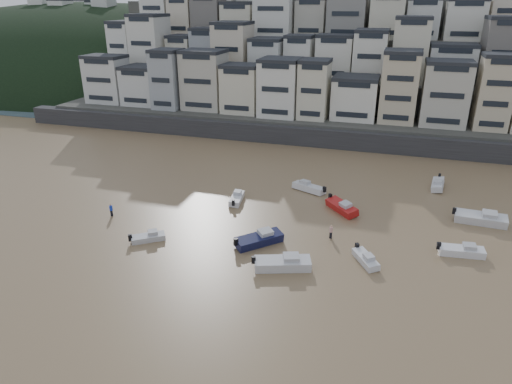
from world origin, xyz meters
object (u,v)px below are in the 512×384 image
(boat_e, at_px, (342,206))
(person_pink, at_px, (331,232))
(boat_b, at_px, (366,258))
(boat_h, at_px, (309,186))
(person_blue, at_px, (111,210))
(boat_c, at_px, (259,238))
(boat_j, at_px, (148,236))
(boat_d, at_px, (462,249))
(boat_a, at_px, (283,262))
(boat_i, at_px, (438,183))
(boat_g, at_px, (481,217))
(boat_f, at_px, (237,197))

(boat_e, relative_size, person_pink, 3.34)
(boat_b, height_order, boat_h, boat_h)
(person_blue, bearing_deg, boat_c, -4.25)
(boat_j, bearing_deg, boat_b, -29.74)
(boat_j, bearing_deg, boat_d, -23.79)
(boat_e, bearing_deg, boat_j, -97.37)
(boat_a, height_order, boat_i, boat_a)
(boat_d, height_order, boat_g, boat_g)
(boat_j, height_order, person_blue, person_blue)
(boat_h, relative_size, person_blue, 3.22)
(boat_b, relative_size, boat_h, 0.81)
(boat_g, height_order, person_blue, boat_g)
(boat_g, distance_m, person_pink, 19.96)
(boat_a, bearing_deg, boat_i, 40.55)
(boat_a, xyz_separation_m, person_pink, (3.83, 8.29, -0.01))
(boat_d, distance_m, boat_j, 35.77)
(boat_f, bearing_deg, boat_d, -110.91)
(boat_h, height_order, person_pink, person_pink)
(person_pink, bearing_deg, boat_e, 88.03)
(boat_h, distance_m, person_pink, 14.62)
(person_pink, bearing_deg, person_blue, -175.05)
(boat_i, bearing_deg, boat_e, -38.35)
(boat_e, height_order, person_pink, person_pink)
(boat_f, distance_m, person_pink, 15.84)
(boat_b, distance_m, boat_h, 20.50)
(boat_c, xyz_separation_m, boat_f, (-6.57, 10.83, -0.18))
(boat_d, bearing_deg, boat_e, 145.69)
(boat_c, height_order, person_blue, person_blue)
(boat_b, height_order, boat_i, boat_i)
(boat_g, bearing_deg, boat_j, -153.18)
(boat_c, distance_m, person_pink, 8.71)
(boat_c, distance_m, boat_h, 17.80)
(boat_f, relative_size, person_blue, 2.84)
(boat_e, relative_size, boat_h, 1.04)
(boat_g, height_order, boat_h, boat_g)
(boat_d, relative_size, person_pink, 3.02)
(boat_b, bearing_deg, boat_j, -115.45)
(boat_c, relative_size, boat_h, 1.12)
(boat_d, bearing_deg, boat_j, -174.49)
(boat_e, relative_size, boat_f, 1.18)
(boat_c, height_order, boat_j, boat_c)
(boat_a, distance_m, boat_f, 18.38)
(boat_g, distance_m, boat_j, 41.48)
(boat_b, height_order, person_pink, person_pink)
(boat_e, relative_size, person_blue, 3.34)
(boat_j, xyz_separation_m, person_blue, (-7.99, 4.58, 0.29))
(boat_c, distance_m, boat_d, 22.67)
(person_blue, bearing_deg, boat_h, 34.79)
(boat_b, height_order, boat_f, boat_f)
(person_pink, bearing_deg, boat_g, 28.32)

